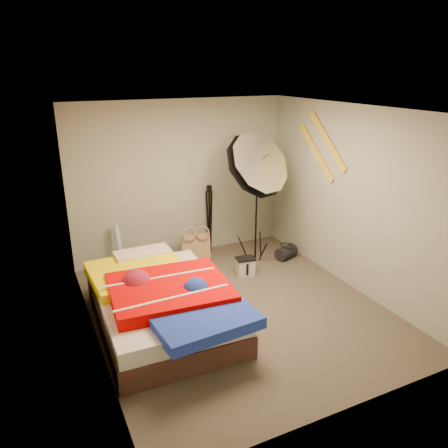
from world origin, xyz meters
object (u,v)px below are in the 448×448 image
camera_case (245,267)px  photo_umbrella (255,166)px  tote_bag (196,248)px  bed (163,302)px  wrapping_roll (119,248)px  camera_tripod (210,214)px  duffel_bag (286,252)px

camera_case → photo_umbrella: bearing=55.2°
tote_bag → bed: bearing=-110.2°
wrapping_roll → photo_umbrella: photo_umbrella is taller
bed → camera_tripod: bearing=52.5°
photo_umbrella → duffel_bag: bearing=-6.5°
camera_case → photo_umbrella: (0.29, 0.31, 1.44)m
wrapping_roll → camera_case: (1.65, -0.97, -0.23)m
wrapping_roll → bed: bearing=-86.0°
tote_bag → camera_case: tote_bag is taller
duffel_bag → camera_tripod: camera_tripod is taller
bed → camera_tripod: camera_tripod is taller
wrapping_roll → duffel_bag: (2.53, -0.74, -0.25)m
bed → camera_case: bearing=27.0°
photo_umbrella → camera_tripod: photo_umbrella is taller
photo_umbrella → camera_tripod: (-0.41, 0.76, -0.91)m
wrapping_roll → camera_case: size_ratio=2.83×
wrapping_roll → photo_umbrella: 2.38m
tote_bag → duffel_bag: bearing=-7.3°
wrapping_roll → camera_case: bearing=-30.6°
wrapping_roll → camera_case: wrapping_roll is taller
duffel_bag → photo_umbrella: 1.58m
wrapping_roll → bed: wrapping_roll is taller
camera_case → bed: bearing=-144.0°
tote_bag → photo_umbrella: 1.62m
tote_bag → photo_umbrella: photo_umbrella is taller
photo_umbrella → camera_tripod: 1.25m
duffel_bag → bed: 2.62m
camera_case → bed: bed is taller
camera_case → camera_tripod: (-0.12, 1.06, 0.53)m
photo_umbrella → wrapping_roll: bearing=161.0°
photo_umbrella → tote_bag: bearing=149.4°
camera_tripod → duffel_bag: bearing=-39.6°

